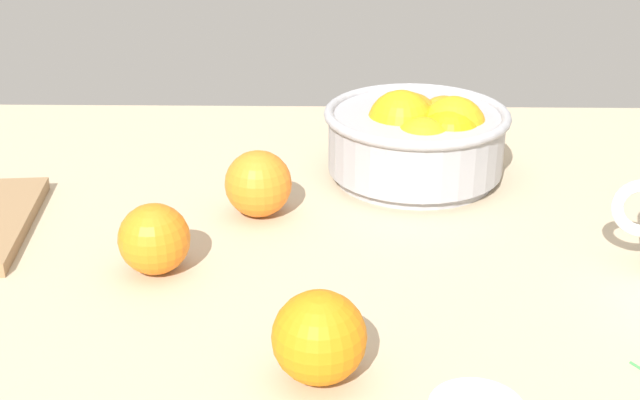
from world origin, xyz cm
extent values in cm
cube|color=tan|center=(0.00, 0.00, -1.50)|extent=(126.83, 91.60, 3.00)
cylinder|color=#99999E|center=(13.80, 18.37, 0.60)|extent=(19.69, 19.69, 1.20)
cylinder|color=#99999E|center=(13.80, 18.37, 4.72)|extent=(21.40, 21.40, 7.05)
torus|color=#99999E|center=(13.80, 18.37, 8.25)|extent=(22.60, 22.60, 1.20)
sphere|color=orange|center=(18.07, 17.01, 6.80)|extent=(8.08, 8.08, 8.08)
sphere|color=orange|center=(17.45, 21.60, 6.18)|extent=(6.52, 6.52, 6.52)
sphere|color=orange|center=(13.40, 21.18, 6.46)|extent=(6.97, 6.97, 6.97)
sphere|color=orange|center=(12.43, 19.06, 4.80)|extent=(7.15, 7.15, 7.15)
sphere|color=orange|center=(11.86, 17.96, 7.19)|extent=(8.18, 8.18, 8.18)
sphere|color=orange|center=(14.15, 13.68, 5.51)|extent=(7.70, 7.70, 7.70)
sphere|color=orange|center=(17.55, 15.45, 6.27)|extent=(7.51, 7.51, 7.51)
sphere|color=orange|center=(-13.81, -5.91, 3.56)|extent=(7.11, 7.11, 7.11)
sphere|color=orange|center=(2.71, -23.27, 3.84)|extent=(7.69, 7.69, 7.69)
sphere|color=orange|center=(-4.65, 7.30, 3.77)|extent=(7.55, 7.55, 7.55)
camera|label=1|loc=(3.74, -81.07, 42.46)|focal=48.54mm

